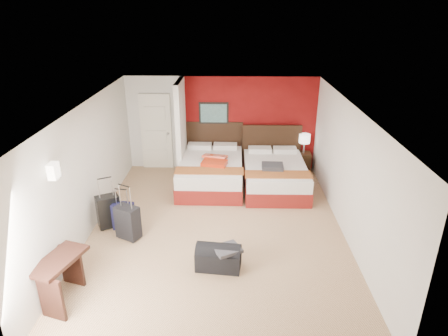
{
  "coord_description": "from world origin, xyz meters",
  "views": [
    {
      "loc": [
        0.28,
        -6.82,
        4.21
      ],
      "look_at": [
        0.12,
        0.8,
        1.0
      ],
      "focal_mm": 31.47,
      "sensor_mm": 36.0,
      "label": 1
    }
  ],
  "objects_px": {
    "bed_left": "(211,173)",
    "suitcase_navy": "(124,217)",
    "bed_right": "(275,176)",
    "table_lamp": "(304,144)",
    "suitcase_black": "(109,212)",
    "red_suitcase_open": "(215,160)",
    "nightstand": "(303,162)",
    "desk": "(62,279)",
    "duffel_bag": "(218,258)",
    "suitcase_charcoal": "(128,224)"
  },
  "relations": [
    {
      "from": "bed_left",
      "to": "duffel_bag",
      "type": "bearing_deg",
      "value": -84.29
    },
    {
      "from": "bed_right",
      "to": "nightstand",
      "type": "distance_m",
      "value": 1.32
    },
    {
      "from": "bed_right",
      "to": "table_lamp",
      "type": "relative_size",
      "value": 4.1
    },
    {
      "from": "red_suitcase_open",
      "to": "suitcase_navy",
      "type": "distance_m",
      "value": 2.7
    },
    {
      "from": "bed_left",
      "to": "nightstand",
      "type": "bearing_deg",
      "value": 20.55
    },
    {
      "from": "table_lamp",
      "to": "suitcase_black",
      "type": "relative_size",
      "value": 0.78
    },
    {
      "from": "bed_right",
      "to": "table_lamp",
      "type": "xyz_separation_m",
      "value": [
        0.84,
        1.02,
        0.49
      ]
    },
    {
      "from": "suitcase_black",
      "to": "bed_right",
      "type": "bearing_deg",
      "value": -1.02
    },
    {
      "from": "table_lamp",
      "to": "suitcase_navy",
      "type": "bearing_deg",
      "value": -143.3
    },
    {
      "from": "table_lamp",
      "to": "bed_right",
      "type": "bearing_deg",
      "value": -129.68
    },
    {
      "from": "suitcase_navy",
      "to": "red_suitcase_open",
      "type": "bearing_deg",
      "value": 58.48
    },
    {
      "from": "bed_left",
      "to": "nightstand",
      "type": "relative_size",
      "value": 4.03
    },
    {
      "from": "table_lamp",
      "to": "suitcase_black",
      "type": "distance_m",
      "value": 5.26
    },
    {
      "from": "bed_right",
      "to": "red_suitcase_open",
      "type": "height_order",
      "value": "red_suitcase_open"
    },
    {
      "from": "table_lamp",
      "to": "suitcase_charcoal",
      "type": "xyz_separation_m",
      "value": [
        -3.87,
        -3.32,
        -0.48
      ]
    },
    {
      "from": "suitcase_black",
      "to": "desk",
      "type": "relative_size",
      "value": 0.73
    },
    {
      "from": "bed_right",
      "to": "red_suitcase_open",
      "type": "bearing_deg",
      "value": 178.2
    },
    {
      "from": "nightstand",
      "to": "table_lamp",
      "type": "xyz_separation_m",
      "value": [
        0.0,
        0.0,
        0.53
      ]
    },
    {
      "from": "nightstand",
      "to": "duffel_bag",
      "type": "bearing_deg",
      "value": -113.85
    },
    {
      "from": "desk",
      "to": "suitcase_black",
      "type": "bearing_deg",
      "value": 105.63
    },
    {
      "from": "duffel_bag",
      "to": "table_lamp",
      "type": "bearing_deg",
      "value": 70.0
    },
    {
      "from": "suitcase_black",
      "to": "suitcase_charcoal",
      "type": "height_order",
      "value": "suitcase_black"
    },
    {
      "from": "duffel_bag",
      "to": "desk",
      "type": "xyz_separation_m",
      "value": [
        -2.33,
        -0.84,
        0.18
      ]
    },
    {
      "from": "table_lamp",
      "to": "red_suitcase_open",
      "type": "bearing_deg",
      "value": -157.07
    },
    {
      "from": "bed_left",
      "to": "red_suitcase_open",
      "type": "relative_size",
      "value": 2.77
    },
    {
      "from": "suitcase_black",
      "to": "suitcase_navy",
      "type": "xyz_separation_m",
      "value": [
        0.32,
        -0.1,
        -0.05
      ]
    },
    {
      "from": "suitcase_charcoal",
      "to": "suitcase_navy",
      "type": "bearing_deg",
      "value": 146.2
    },
    {
      "from": "suitcase_charcoal",
      "to": "suitcase_navy",
      "type": "height_order",
      "value": "suitcase_charcoal"
    },
    {
      "from": "bed_left",
      "to": "bed_right",
      "type": "distance_m",
      "value": 1.57
    },
    {
      "from": "bed_right",
      "to": "duffel_bag",
      "type": "bearing_deg",
      "value": -111.87
    },
    {
      "from": "bed_right",
      "to": "table_lamp",
      "type": "distance_m",
      "value": 1.41
    },
    {
      "from": "bed_left",
      "to": "suitcase_black",
      "type": "xyz_separation_m",
      "value": [
        -1.95,
        -2.03,
        0.0
      ]
    },
    {
      "from": "bed_right",
      "to": "suitcase_black",
      "type": "xyz_separation_m",
      "value": [
        -3.52,
        -1.89,
        0.01
      ]
    },
    {
      "from": "bed_left",
      "to": "desk",
      "type": "distance_m",
      "value": 4.63
    },
    {
      "from": "table_lamp",
      "to": "duffel_bag",
      "type": "bearing_deg",
      "value": -116.66
    },
    {
      "from": "bed_left",
      "to": "suitcase_navy",
      "type": "height_order",
      "value": "bed_left"
    },
    {
      "from": "bed_left",
      "to": "red_suitcase_open",
      "type": "distance_m",
      "value": 0.41
    },
    {
      "from": "bed_left",
      "to": "nightstand",
      "type": "distance_m",
      "value": 2.56
    },
    {
      "from": "suitcase_black",
      "to": "duffel_bag",
      "type": "height_order",
      "value": "suitcase_black"
    },
    {
      "from": "table_lamp",
      "to": "suitcase_navy",
      "type": "height_order",
      "value": "table_lamp"
    },
    {
      "from": "suitcase_navy",
      "to": "duffel_bag",
      "type": "xyz_separation_m",
      "value": [
        1.93,
        -1.19,
        -0.08
      ]
    },
    {
      "from": "bed_right",
      "to": "desk",
      "type": "relative_size",
      "value": 2.34
    },
    {
      "from": "bed_left",
      "to": "suitcase_navy",
      "type": "distance_m",
      "value": 2.68
    },
    {
      "from": "nightstand",
      "to": "red_suitcase_open",
      "type": "bearing_deg",
      "value": -154.26
    },
    {
      "from": "red_suitcase_open",
      "to": "suitcase_charcoal",
      "type": "xyz_separation_m",
      "value": [
        -1.56,
        -2.34,
        -0.39
      ]
    },
    {
      "from": "duffel_bag",
      "to": "desk",
      "type": "distance_m",
      "value": 2.48
    },
    {
      "from": "desk",
      "to": "bed_left",
      "type": "bearing_deg",
      "value": 81.7
    },
    {
      "from": "suitcase_charcoal",
      "to": "suitcase_navy",
      "type": "xyz_separation_m",
      "value": [
        -0.17,
        0.31,
        -0.05
      ]
    },
    {
      "from": "table_lamp",
      "to": "suitcase_black",
      "type": "bearing_deg",
      "value": -146.29
    },
    {
      "from": "bed_left",
      "to": "bed_right",
      "type": "xyz_separation_m",
      "value": [
        1.56,
        -0.14,
        -0.01
      ]
    }
  ]
}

